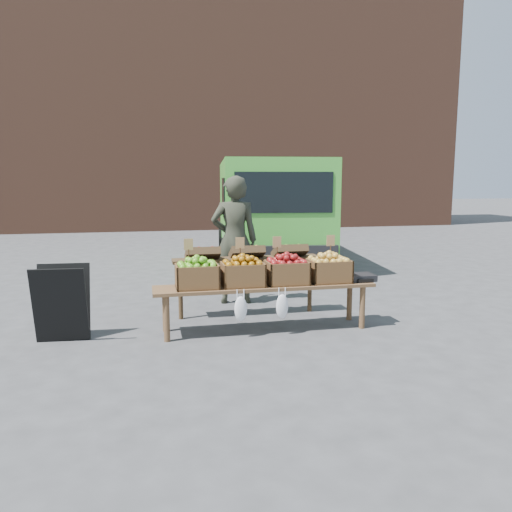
{
  "coord_description": "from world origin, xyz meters",
  "views": [
    {
      "loc": [
        -0.43,
        -5.48,
        1.83
      ],
      "look_at": [
        0.97,
        0.82,
        0.85
      ],
      "focal_mm": 35.0,
      "sensor_mm": 36.0,
      "label": 1
    }
  ],
  "objects": [
    {
      "name": "vendor",
      "position": [
        0.86,
        1.79,
        0.95
      ],
      "size": [
        0.73,
        0.52,
        1.9
      ],
      "primitive_type": "imported",
      "rotation": [
        0.0,
        0.0,
        3.05
      ],
      "color": "#2D3024",
      "rests_on": "ground"
    },
    {
      "name": "weighing_scale",
      "position": [
        2.22,
        0.32,
        0.61
      ],
      "size": [
        0.34,
        0.3,
        0.08
      ],
      "primitive_type": "cube",
      "color": "black",
      "rests_on": "display_bench"
    },
    {
      "name": "crate_red_apples",
      "position": [
        1.25,
        0.32,
        0.71
      ],
      "size": [
        0.5,
        0.4,
        0.28
      ],
      "primitive_type": null,
      "color": "maroon",
      "rests_on": "display_bench"
    },
    {
      "name": "chalkboard_sign",
      "position": [
        -1.39,
        0.4,
        0.45
      ],
      "size": [
        0.61,
        0.36,
        0.89
      ],
      "primitive_type": null,
      "rotation": [
        0.0,
        0.0,
        -0.06
      ],
      "color": "black",
      "rests_on": "ground"
    },
    {
      "name": "back_table",
      "position": [
        0.89,
        1.04,
        0.52
      ],
      "size": [
        2.1,
        0.44,
        1.04
      ],
      "primitive_type": null,
      "color": "#402E1B",
      "rests_on": "ground"
    },
    {
      "name": "crate_green_apples",
      "position": [
        1.8,
        0.32,
        0.71
      ],
      "size": [
        0.5,
        0.4,
        0.28
      ],
      "primitive_type": null,
      "color": "#A89F1A",
      "rests_on": "display_bench"
    },
    {
      "name": "ground",
      "position": [
        0.0,
        0.0,
        0.0
      ],
      "size": [
        80.0,
        80.0,
        0.0
      ],
      "primitive_type": "plane",
      "color": "#434345"
    },
    {
      "name": "crate_russet_pears",
      "position": [
        0.7,
        0.32,
        0.71
      ],
      "size": [
        0.5,
        0.4,
        0.28
      ],
      "primitive_type": null,
      "color": "#A6610E",
      "rests_on": "display_bench"
    },
    {
      "name": "delivery_van",
      "position": [
        2.3,
        5.49,
        1.12
      ],
      "size": [
        2.92,
        5.26,
        2.25
      ],
      "primitive_type": null,
      "rotation": [
        0.0,
        0.0,
        -0.13
      ],
      "color": "green",
      "rests_on": "ground"
    },
    {
      "name": "brick_building",
      "position": [
        0.0,
        15.0,
        5.0
      ],
      "size": [
        24.0,
        4.0,
        10.0
      ],
      "primitive_type": "cube",
      "color": "brown",
      "rests_on": "ground"
    },
    {
      "name": "crate_golden_apples",
      "position": [
        0.15,
        0.32,
        0.71
      ],
      "size": [
        0.5,
        0.4,
        0.28
      ],
      "primitive_type": null,
      "color": "#5D9720",
      "rests_on": "display_bench"
    },
    {
      "name": "display_bench",
      "position": [
        0.97,
        0.32,
        0.28
      ],
      "size": [
        2.7,
        0.56,
        0.57
      ],
      "primitive_type": null,
      "color": "brown",
      "rests_on": "ground"
    }
  ]
}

